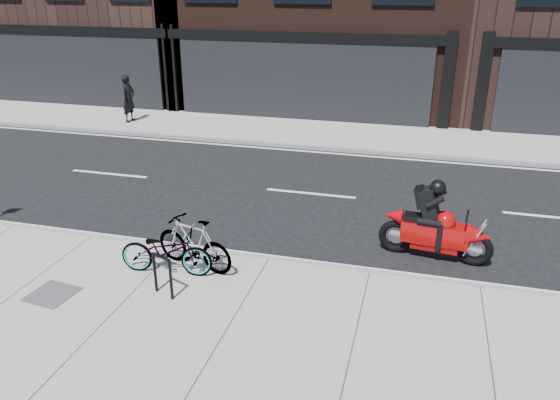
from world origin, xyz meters
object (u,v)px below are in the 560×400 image
(bicycle_front, at_px, (166,251))
(motorcycle, at_px, (441,228))
(pedestrian, at_px, (128,98))
(utility_grate, at_px, (52,294))
(bike_rack, at_px, (162,272))
(bicycle_rear, at_px, (194,243))

(bicycle_front, xyz_separation_m, motorcycle, (4.95, 2.15, 0.09))
(bicycle_front, relative_size, motorcycle, 0.78)
(pedestrian, bearing_deg, motorcycle, -119.72)
(motorcycle, bearing_deg, utility_grate, -146.08)
(bike_rack, height_order, bicycle_front, bicycle_front)
(bike_rack, xyz_separation_m, motorcycle, (4.67, 2.88, 0.10))
(pedestrian, bearing_deg, bike_rack, -142.58)
(bicycle_rear, relative_size, utility_grate, 2.31)
(bike_rack, height_order, motorcycle, motorcycle)
(bicycle_rear, height_order, pedestrian, pedestrian)
(bicycle_rear, distance_m, motorcycle, 4.89)
(bike_rack, relative_size, pedestrian, 0.44)
(bike_rack, xyz_separation_m, bicycle_front, (-0.28, 0.73, 0.01))
(bicycle_front, distance_m, utility_grate, 2.11)
(bike_rack, height_order, utility_grate, bike_rack)
(motorcycle, bearing_deg, bicycle_front, -149.76)
(motorcycle, height_order, utility_grate, motorcycle)
(bicycle_rear, height_order, motorcycle, motorcycle)
(bicycle_front, xyz_separation_m, pedestrian, (-6.57, 10.33, 0.43))
(pedestrian, distance_m, utility_grate, 12.60)
(motorcycle, relative_size, pedestrian, 1.28)
(motorcycle, relative_size, utility_grate, 3.04)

